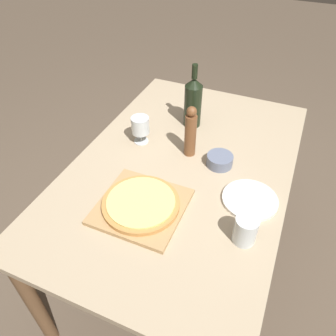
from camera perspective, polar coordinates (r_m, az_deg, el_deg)
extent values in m
plane|color=brown|center=(2.05, 1.85, -15.45)|extent=(12.00, 12.00, 0.00)
cube|color=tan|center=(1.49, 2.46, 0.04)|extent=(0.94, 1.45, 0.03)
cylinder|color=brown|center=(1.62, -22.35, -20.88)|extent=(0.06, 0.06, 0.72)
cylinder|color=brown|center=(2.33, -1.26, 5.84)|extent=(0.06, 0.06, 0.72)
cylinder|color=brown|center=(2.19, 18.75, 0.56)|extent=(0.06, 0.06, 0.72)
cube|color=tan|center=(1.29, -4.69, -6.70)|extent=(0.33, 0.32, 0.02)
cylinder|color=#C68947|center=(1.28, -4.73, -6.17)|extent=(0.30, 0.30, 0.02)
cylinder|color=#EAD67A|center=(1.27, -4.76, -5.81)|extent=(0.27, 0.27, 0.01)
cylinder|color=black|center=(1.68, 4.33, 10.72)|extent=(0.09, 0.09, 0.22)
cone|color=black|center=(1.62, 4.57, 14.66)|extent=(0.09, 0.09, 0.04)
cylinder|color=black|center=(1.60, 4.68, 16.41)|extent=(0.03, 0.03, 0.07)
cylinder|color=brown|center=(1.48, 4.08, 5.62)|extent=(0.05, 0.05, 0.21)
sphere|color=brown|center=(1.41, 4.33, 9.74)|extent=(0.05, 0.05, 0.05)
cylinder|color=silver|center=(1.62, -4.66, 4.72)|extent=(0.07, 0.07, 0.00)
cylinder|color=silver|center=(1.60, -4.72, 5.50)|extent=(0.01, 0.01, 0.05)
cylinder|color=silver|center=(1.57, -4.85, 7.44)|extent=(0.09, 0.09, 0.08)
cylinder|color=slate|center=(1.48, 8.99, 1.34)|extent=(0.12, 0.12, 0.05)
cylinder|color=silver|center=(1.19, 13.32, -10.44)|extent=(0.08, 0.08, 0.11)
cylinder|color=silver|center=(1.36, 14.07, -5.35)|extent=(0.22, 0.22, 0.01)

